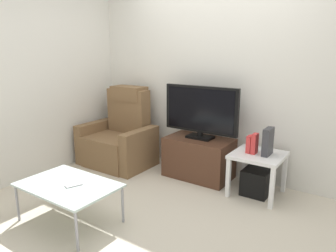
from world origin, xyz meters
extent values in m
plane|color=beige|center=(0.00, 0.00, 0.00)|extent=(6.40, 6.40, 0.00)
cube|color=silver|center=(0.00, 1.13, 1.30)|extent=(6.40, 0.06, 2.60)
cube|color=silver|center=(-1.88, 0.00, 1.30)|extent=(0.06, 4.48, 2.60)
cube|color=#4C2D1E|center=(-0.11, 0.83, 0.25)|extent=(0.82, 0.49, 0.51)
cube|color=black|center=(-0.11, 0.59, 0.36)|extent=(0.76, 0.02, 0.02)
cube|color=black|center=(-0.11, 0.64, 0.39)|extent=(0.34, 0.11, 0.04)
cube|color=black|center=(-0.11, 0.85, 0.52)|extent=(0.32, 0.20, 0.03)
cube|color=black|center=(-0.11, 0.85, 0.56)|extent=(0.06, 0.04, 0.05)
cube|color=black|center=(-0.11, 0.85, 0.87)|extent=(0.98, 0.05, 0.57)
cube|color=black|center=(-0.11, 0.82, 0.87)|extent=(0.90, 0.01, 0.52)
cube|color=brown|center=(-1.28, 0.57, 0.21)|extent=(0.70, 0.72, 0.42)
cube|color=brown|center=(-1.28, 0.84, 0.73)|extent=(0.64, 0.20, 0.62)
cube|color=brown|center=(-1.28, 0.86, 0.98)|extent=(0.50, 0.26, 0.20)
cube|color=brown|center=(-1.70, 0.57, 0.28)|extent=(0.14, 0.68, 0.56)
cube|color=brown|center=(-0.86, 0.57, 0.28)|extent=(0.14, 0.68, 0.56)
cube|color=white|center=(0.67, 0.75, 0.46)|extent=(0.54, 0.54, 0.04)
cube|color=white|center=(0.43, 0.51, 0.22)|extent=(0.04, 0.04, 0.44)
cube|color=white|center=(0.91, 0.51, 0.22)|extent=(0.04, 0.04, 0.44)
cube|color=white|center=(0.43, 0.99, 0.22)|extent=(0.04, 0.04, 0.44)
cube|color=white|center=(0.91, 0.99, 0.22)|extent=(0.04, 0.04, 0.44)
cube|color=black|center=(0.67, 0.75, 0.14)|extent=(0.29, 0.29, 0.29)
cube|color=red|center=(0.57, 0.73, 0.58)|extent=(0.05, 0.10, 0.19)
cube|color=red|center=(0.63, 0.73, 0.59)|extent=(0.05, 0.11, 0.22)
cube|color=#333338|center=(0.76, 0.76, 0.63)|extent=(0.07, 0.20, 0.30)
cube|color=#B2C6C1|center=(-0.59, -0.81, 0.37)|extent=(0.90, 0.60, 0.02)
cylinder|color=gray|center=(-1.01, -1.08, 0.18)|extent=(0.02, 0.02, 0.36)
cylinder|color=gray|center=(-0.17, -1.08, 0.18)|extent=(0.02, 0.02, 0.36)
cylinder|color=gray|center=(-1.01, -0.54, 0.18)|extent=(0.02, 0.02, 0.36)
cylinder|color=gray|center=(-0.17, -0.54, 0.18)|extent=(0.02, 0.02, 0.36)
cube|color=#B7B7BC|center=(-0.52, -0.80, 0.39)|extent=(0.12, 0.17, 0.01)
camera|label=1|loc=(1.69, -2.51, 1.59)|focal=33.55mm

